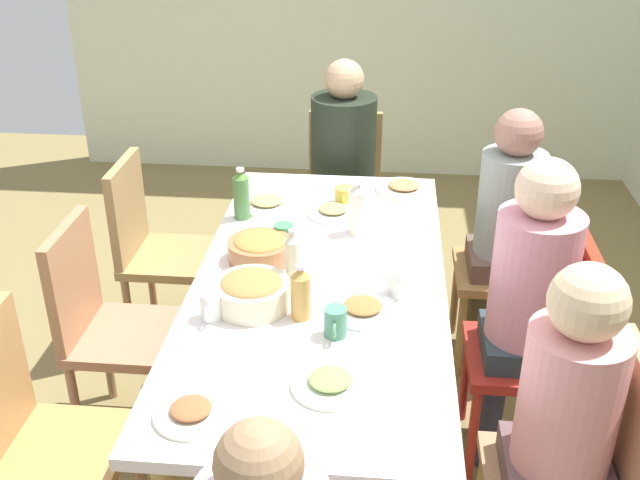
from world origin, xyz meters
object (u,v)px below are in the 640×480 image
chair_4 (521,259)px  chair_3 (105,320)px  person_7 (562,416)px  plate_0 (191,412)px  person_1 (529,290)px  bottle_3 (357,209)px  chair_6 (33,434)px  plate_4 (404,188)px  chair_1 (546,343)px  bowl_1 (260,248)px  bowl_0 (252,292)px  plate_3 (267,203)px  cup_1 (399,283)px  plate_1 (363,309)px  person_5 (343,156)px  plate_2 (333,212)px  person_4 (505,219)px  bottle_1 (301,293)px  chair_7 (584,471)px  bottle_0 (241,195)px  bottle_2 (293,262)px  cup_0 (211,306)px  cup_4 (344,196)px  cup_2 (284,235)px  cup_3 (335,322)px  dining_table (320,297)px  chair_2 (153,243)px  chair_5 (344,189)px  plate_5 (330,383)px

chair_4 → chair_3: bearing=-69.0°
person_7 → plate_0: size_ratio=5.76×
person_1 → person_7: person_1 is taller
plate_0 → bottle_3: (-1.13, 0.39, 0.09)m
chair_6 → plate_4: (-1.43, 1.12, 0.25)m
chair_1 → bowl_1: size_ratio=3.78×
bowl_0 → plate_3: bearing=-174.5°
person_7 → cup_1: person_7 is taller
plate_1 → bowl_1: size_ratio=0.98×
person_5 → bowl_1: 1.16m
plate_0 → cup_1: 0.88m
person_7 → plate_2: (-1.15, -0.73, 0.05)m
plate_2 → person_4: bearing=98.5°
bottle_1 → chair_7: bearing=66.7°
bottle_0 → bottle_2: 0.62m
chair_4 → chair_7: size_ratio=1.00×
chair_6 → plate_2: size_ratio=4.22×
cup_1 → bottle_2: bearing=-89.0°
plate_4 → cup_0: cup_0 is taller
cup_4 → plate_0: bearing=-12.8°
cup_2 → cup_3: size_ratio=1.02×
dining_table → plate_3: bearing=-154.0°
dining_table → chair_6: 1.05m
chair_7 → plate_2: bearing=-144.7°
person_5 → cup_0: size_ratio=11.27×
cup_3 → chair_4: bearing=143.1°
cup_2 → bottle_3: bearing=116.6°
chair_4 → person_4: (-0.00, -0.09, 0.19)m
dining_table → chair_1: chair_1 is taller
chair_2 → chair_3: size_ratio=1.00×
chair_3 → chair_7: bearing=69.0°
chair_5 → bottle_0: bottle_0 is taller
chair_5 → plate_0: (2.10, -0.27, 0.25)m
chair_3 → bottle_1: bottle_1 is taller
cup_3 → chair_6: bearing=-73.0°
chair_2 → bowl_1: (0.53, 0.59, 0.28)m
chair_1 → bowl_1: chair_1 is taller
chair_4 → plate_2: 0.86m
chair_2 → plate_1: (0.85, 0.99, 0.25)m
plate_5 → cup_4: (-1.25, -0.04, 0.02)m
chair_7 → plate_4: 1.55m
person_4 → cup_2: (0.40, -0.89, 0.08)m
chair_3 → plate_0: size_ratio=4.38×
cup_1 → bottle_1: 0.36m
bowl_0 → cup_0: size_ratio=2.37×
chair_4 → plate_4: chair_4 is taller
plate_1 → person_7: bearing=53.7°
person_4 → plate_0: size_ratio=5.78×
plate_4 → bowl_1: bearing=-37.5°
chair_2 → plate_0: (1.40, 0.55, 0.25)m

